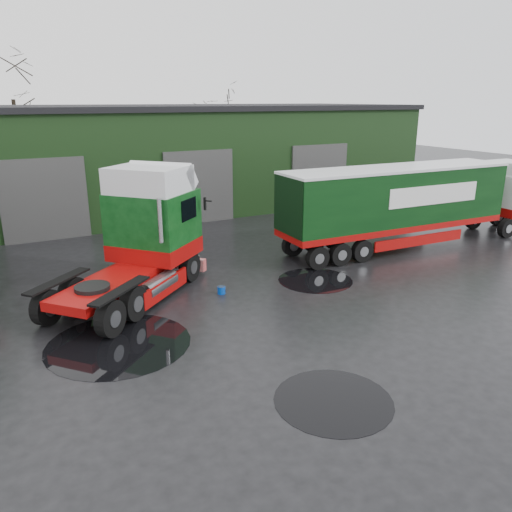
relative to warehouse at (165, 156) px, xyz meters
The scene contains 10 objects.
ground 20.35m from the warehouse, 95.71° to the right, with size 100.00×100.00×0.00m, color black.
warehouse is the anchor object (origin of this frame).
hero_tractor 16.88m from the warehouse, 112.68° to the right, with size 3.03×7.15×4.44m, color #0D4215, non-canonical shape.
lorry_right 16.20m from the warehouse, 68.20° to the right, with size 2.51×14.53×3.82m, color silver, non-canonical shape.
wash_bucket 17.13m from the warehouse, 101.48° to the right, with size 0.28×0.28×0.27m, color #0736A1.
tree_back_a 12.90m from the warehouse, 128.66° to the left, with size 4.40×4.40×9.50m, color black, non-canonical shape.
tree_back_b 12.82m from the warehouse, 51.34° to the left, with size 4.40×4.40×7.50m, color black, non-canonical shape.
puddle_0 24.33m from the warehouse, 98.98° to the right, with size 2.77×2.77×0.01m, color black.
puddle_1 17.23m from the warehouse, 88.62° to the right, with size 2.85×2.85×0.01m, color black.
puddle_2 20.38m from the warehouse, 111.90° to the right, with size 4.08×4.08×0.01m, color black.
Camera 1 is at (-7.99, -11.83, 6.66)m, focal length 35.00 mm.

